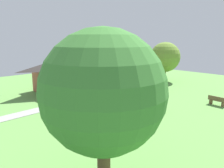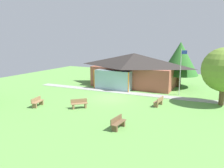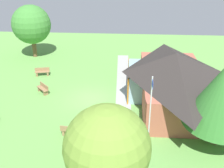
{
  "view_description": "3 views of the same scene",
  "coord_description": "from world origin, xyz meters",
  "px_view_note": "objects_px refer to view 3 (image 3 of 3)",
  "views": [
    {
      "loc": [
        -15.55,
        -14.23,
        5.87
      ],
      "look_at": [
        0.53,
        2.49,
        1.01
      ],
      "focal_mm": 34.65,
      "sensor_mm": 36.0,
      "label": 1
    },
    {
      "loc": [
        10.36,
        -20.6,
        6.1
      ],
      "look_at": [
        -0.71,
        1.58,
        1.17
      ],
      "focal_mm": 35.65,
      "sensor_mm": 36.0,
      "label": 2
    },
    {
      "loc": [
        20.36,
        3.25,
        11.39
      ],
      "look_at": [
        -0.69,
        1.76,
        1.23
      ],
      "focal_mm": 42.82,
      "sensor_mm": 36.0,
      "label": 3
    }
  ],
  "objects_px": {
    "tree_behind_pavilion_right": "(224,94)",
    "tree_east_hedge": "(107,148)",
    "bench_front_left": "(42,72)",
    "pavilion": "(172,77)",
    "bench_front_center": "(43,89)",
    "flagpole": "(150,111)",
    "tree_lawn_corner": "(31,25)",
    "bench_mid_right": "(71,131)"
  },
  "relations": [
    {
      "from": "bench_front_center",
      "to": "tree_lawn_corner",
      "type": "xyz_separation_m",
      "value": [
        -9.59,
        -3.98,
        3.59
      ]
    },
    {
      "from": "bench_front_left",
      "to": "tree_east_hedge",
      "type": "relative_size",
      "value": 0.29
    },
    {
      "from": "pavilion",
      "to": "bench_front_center",
      "type": "height_order",
      "value": "pavilion"
    },
    {
      "from": "flagpole",
      "to": "tree_lawn_corner",
      "type": "xyz_separation_m",
      "value": [
        -16.83,
        -13.16,
        1.14
      ]
    },
    {
      "from": "tree_behind_pavilion_right",
      "to": "pavilion",
      "type": "bearing_deg",
      "value": -157.57
    },
    {
      "from": "tree_east_hedge",
      "to": "bench_front_center",
      "type": "bearing_deg",
      "value": -149.01
    },
    {
      "from": "bench_front_left",
      "to": "bench_front_center",
      "type": "xyz_separation_m",
      "value": [
        3.82,
        1.27,
        0.0
      ]
    },
    {
      "from": "bench_mid_right",
      "to": "bench_front_center",
      "type": "bearing_deg",
      "value": 128.82
    },
    {
      "from": "bench_front_center",
      "to": "tree_east_hedge",
      "type": "xyz_separation_m",
      "value": [
        11.51,
        6.91,
        2.98
      ]
    },
    {
      "from": "bench_mid_right",
      "to": "tree_behind_pavilion_right",
      "type": "bearing_deg",
      "value": 6.2
    },
    {
      "from": "flagpole",
      "to": "bench_front_center",
      "type": "height_order",
      "value": "flagpole"
    },
    {
      "from": "pavilion",
      "to": "bench_front_left",
      "type": "distance_m",
      "value": 13.57
    },
    {
      "from": "pavilion",
      "to": "tree_behind_pavilion_right",
      "type": "relative_size",
      "value": 1.94
    },
    {
      "from": "bench_front_center",
      "to": "bench_mid_right",
      "type": "height_order",
      "value": "same"
    },
    {
      "from": "bench_mid_right",
      "to": "tree_east_hedge",
      "type": "height_order",
      "value": "tree_east_hedge"
    },
    {
      "from": "tree_behind_pavilion_right",
      "to": "bench_front_left",
      "type": "bearing_deg",
      "value": -124.2
    },
    {
      "from": "bench_front_center",
      "to": "tree_lawn_corner",
      "type": "distance_m",
      "value": 10.98
    },
    {
      "from": "bench_front_center",
      "to": "pavilion",
      "type": "bearing_deg",
      "value": -138.09
    },
    {
      "from": "bench_front_left",
      "to": "bench_front_center",
      "type": "relative_size",
      "value": 1.13
    },
    {
      "from": "bench_mid_right",
      "to": "tree_lawn_corner",
      "type": "bearing_deg",
      "value": 123.2
    },
    {
      "from": "bench_front_left",
      "to": "tree_east_hedge",
      "type": "bearing_deg",
      "value": 106.08
    },
    {
      "from": "tree_behind_pavilion_right",
      "to": "tree_lawn_corner",
      "type": "height_order",
      "value": "tree_lawn_corner"
    },
    {
      "from": "flagpole",
      "to": "tree_behind_pavilion_right",
      "type": "height_order",
      "value": "tree_behind_pavilion_right"
    },
    {
      "from": "pavilion",
      "to": "tree_east_hedge",
      "type": "bearing_deg",
      "value": -22.49
    },
    {
      "from": "pavilion",
      "to": "bench_front_left",
      "type": "relative_size",
      "value": 7.33
    },
    {
      "from": "tree_behind_pavilion_right",
      "to": "tree_lawn_corner",
      "type": "xyz_separation_m",
      "value": [
        -15.93,
        -17.67,
        0.26
      ]
    },
    {
      "from": "bench_mid_right",
      "to": "tree_behind_pavilion_right",
      "type": "xyz_separation_m",
      "value": [
        0.08,
        9.75,
        3.33
      ]
    },
    {
      "from": "bench_mid_right",
      "to": "tree_lawn_corner",
      "type": "height_order",
      "value": "tree_lawn_corner"
    },
    {
      "from": "flagpole",
      "to": "bench_mid_right",
      "type": "xyz_separation_m",
      "value": [
        -0.97,
        -5.24,
        -2.45
      ]
    },
    {
      "from": "tree_lawn_corner",
      "to": "pavilion",
      "type": "bearing_deg",
      "value": 56.07
    },
    {
      "from": "pavilion",
      "to": "tree_lawn_corner",
      "type": "xyz_separation_m",
      "value": [
        -10.33,
        -15.35,
        1.71
      ]
    },
    {
      "from": "bench_front_left",
      "to": "bench_front_center",
      "type": "height_order",
      "value": "same"
    },
    {
      "from": "bench_front_center",
      "to": "bench_mid_right",
      "type": "xyz_separation_m",
      "value": [
        6.26,
        3.94,
        0.0
      ]
    },
    {
      "from": "tree_behind_pavilion_right",
      "to": "tree_east_hedge",
      "type": "relative_size",
      "value": 1.08
    },
    {
      "from": "flagpole",
      "to": "tree_lawn_corner",
      "type": "relative_size",
      "value": 0.82
    },
    {
      "from": "tree_lawn_corner",
      "to": "bench_mid_right",
      "type": "bearing_deg",
      "value": 26.53
    },
    {
      "from": "bench_front_center",
      "to": "tree_lawn_corner",
      "type": "height_order",
      "value": "tree_lawn_corner"
    },
    {
      "from": "pavilion",
      "to": "bench_front_center",
      "type": "distance_m",
      "value": 11.55
    },
    {
      "from": "pavilion",
      "to": "tree_east_hedge",
      "type": "height_order",
      "value": "tree_east_hedge"
    },
    {
      "from": "pavilion",
      "to": "bench_front_center",
      "type": "relative_size",
      "value": 8.28
    },
    {
      "from": "tree_lawn_corner",
      "to": "bench_front_left",
      "type": "bearing_deg",
      "value": 25.18
    },
    {
      "from": "pavilion",
      "to": "tree_lawn_corner",
      "type": "distance_m",
      "value": 18.58
    }
  ]
}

